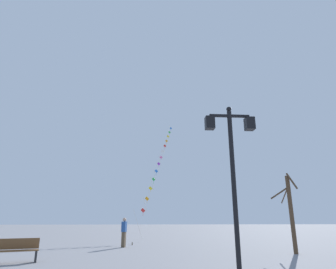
# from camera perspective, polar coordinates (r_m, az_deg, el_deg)

# --- Properties ---
(ground_plane) EXTENTS (160.00, 160.00, 0.00)m
(ground_plane) POSITION_cam_1_polar(r_m,az_deg,el_deg) (20.37, -1.83, -21.16)
(ground_plane) COLOR gray
(twin_lantern_lamp_post) EXTENTS (1.55, 0.28, 5.06)m
(twin_lantern_lamp_post) POSITION_cam_1_polar(r_m,az_deg,el_deg) (8.88, 12.66, -3.93)
(twin_lantern_lamp_post) COLOR black
(twin_lantern_lamp_post) RESTS_ON ground_plane
(kite_train) EXTENTS (4.14, 18.32, 14.14)m
(kite_train) POSITION_cam_1_polar(r_m,az_deg,el_deg) (30.06, -1.74, -5.54)
(kite_train) COLOR brown
(kite_train) RESTS_ON ground_plane
(kite_flyer) EXTENTS (0.32, 0.63, 1.71)m
(kite_flyer) POSITION_cam_1_polar(r_m,az_deg,el_deg) (18.54, -8.81, -18.64)
(kite_flyer) COLOR brown
(kite_flyer) RESTS_ON ground_plane
(bare_tree) EXTENTS (1.07, 1.81, 3.94)m
(bare_tree) POSITION_cam_1_polar(r_m,az_deg,el_deg) (16.11, 23.37, -13.82)
(bare_tree) COLOR #4C3826
(bare_tree) RESTS_ON ground_plane
(park_bench) EXTENTS (1.65, 0.97, 0.89)m
(park_bench) POSITION_cam_1_polar(r_m,az_deg,el_deg) (13.28, -28.11, -19.82)
(park_bench) COLOR brown
(park_bench) RESTS_ON ground_plane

